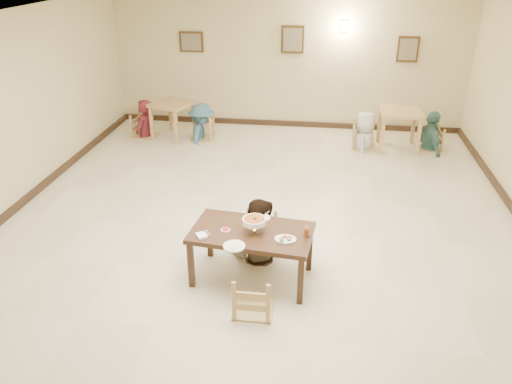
# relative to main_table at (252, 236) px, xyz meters

# --- Properties ---
(floor) EXTENTS (10.00, 10.00, 0.00)m
(floor) POSITION_rel_main_table_xyz_m (-0.06, 1.16, -0.62)
(floor) COLOR beige
(floor) RESTS_ON ground
(ceiling) EXTENTS (10.00, 10.00, 0.00)m
(ceiling) POSITION_rel_main_table_xyz_m (-0.06, 1.16, 2.38)
(ceiling) COLOR white
(ceiling) RESTS_ON wall_back
(wall_back) EXTENTS (10.00, 0.00, 10.00)m
(wall_back) POSITION_rel_main_table_xyz_m (-0.06, 6.16, 0.88)
(wall_back) COLOR beige
(wall_back) RESTS_ON floor
(baseboard_back) EXTENTS (8.00, 0.06, 0.12)m
(baseboard_back) POSITION_rel_main_table_xyz_m (-0.06, 6.13, -0.56)
(baseboard_back) COLOR #332317
(baseboard_back) RESTS_ON floor
(baseboard_left) EXTENTS (0.06, 10.00, 0.12)m
(baseboard_left) POSITION_rel_main_table_xyz_m (-4.03, 1.16, -0.56)
(baseboard_left) COLOR #332317
(baseboard_left) RESTS_ON floor
(picture_a) EXTENTS (0.55, 0.04, 0.45)m
(picture_a) POSITION_rel_main_table_xyz_m (-2.26, 6.11, 1.28)
(picture_a) COLOR #3E2913
(picture_a) RESTS_ON wall_back
(picture_b) EXTENTS (0.50, 0.04, 0.60)m
(picture_b) POSITION_rel_main_table_xyz_m (0.04, 6.11, 1.38)
(picture_b) COLOR #3E2913
(picture_b) RESTS_ON wall_back
(picture_c) EXTENTS (0.45, 0.04, 0.55)m
(picture_c) POSITION_rel_main_table_xyz_m (2.54, 6.11, 1.23)
(picture_c) COLOR #3E2913
(picture_c) RESTS_ON wall_back
(wall_sconce) EXTENTS (0.16, 0.05, 0.22)m
(wall_sconce) POSITION_rel_main_table_xyz_m (1.14, 6.12, 1.68)
(wall_sconce) COLOR #FFD88C
(wall_sconce) RESTS_ON wall_back
(main_table) EXTENTS (1.57, 0.99, 0.70)m
(main_table) POSITION_rel_main_table_xyz_m (0.00, 0.00, 0.00)
(main_table) COLOR #3E2414
(main_table) RESTS_ON floor
(chair_far) EXTENTS (0.47, 0.47, 1.01)m
(chair_far) POSITION_rel_main_table_xyz_m (-0.01, 0.64, -0.11)
(chair_far) COLOR tan
(chair_far) RESTS_ON floor
(chair_near) EXTENTS (0.46, 0.46, 0.99)m
(chair_near) POSITION_rel_main_table_xyz_m (0.11, -0.63, -0.12)
(chair_near) COLOR tan
(chair_near) RESTS_ON floor
(main_diner) EXTENTS (0.88, 0.72, 1.69)m
(main_diner) POSITION_rel_main_table_xyz_m (-0.01, 0.54, 0.23)
(main_diner) COLOR gray
(main_diner) RESTS_ON floor
(curry_warmer) EXTENTS (0.33, 0.29, 0.26)m
(curry_warmer) POSITION_rel_main_table_xyz_m (0.03, -0.03, 0.23)
(curry_warmer) COLOR silver
(curry_warmer) RESTS_ON main_table
(rice_plate_far) EXTENTS (0.30, 0.30, 0.07)m
(rice_plate_far) POSITION_rel_main_table_xyz_m (0.05, 0.32, 0.10)
(rice_plate_far) COLOR white
(rice_plate_far) RESTS_ON main_table
(rice_plate_near) EXTENTS (0.26, 0.26, 0.06)m
(rice_plate_near) POSITION_rel_main_table_xyz_m (-0.15, -0.39, 0.09)
(rice_plate_near) COLOR white
(rice_plate_near) RESTS_ON main_table
(fried_plate) EXTENTS (0.26, 0.26, 0.06)m
(fried_plate) POSITION_rel_main_table_xyz_m (0.43, -0.17, 0.10)
(fried_plate) COLOR white
(fried_plate) RESTS_ON main_table
(chili_dish) EXTENTS (0.12, 0.12, 0.02)m
(chili_dish) POSITION_rel_main_table_xyz_m (-0.32, -0.05, 0.09)
(chili_dish) COLOR white
(chili_dish) RESTS_ON main_table
(napkin_cutlery) EXTENTS (0.20, 0.23, 0.03)m
(napkin_cutlery) POSITION_rel_main_table_xyz_m (-0.58, -0.21, 0.09)
(napkin_cutlery) COLOR white
(napkin_cutlery) RESTS_ON main_table
(drink_glass) EXTENTS (0.07, 0.07, 0.14)m
(drink_glass) POSITION_rel_main_table_xyz_m (0.67, -0.03, 0.14)
(drink_glass) COLOR white
(drink_glass) RESTS_ON main_table
(bg_table_left) EXTENTS (1.02, 1.02, 0.79)m
(bg_table_left) POSITION_rel_main_table_xyz_m (-2.48, 5.01, 0.03)
(bg_table_left) COLOR tan
(bg_table_left) RESTS_ON floor
(bg_table_right) EXTENTS (0.84, 0.84, 0.83)m
(bg_table_right) POSITION_rel_main_table_xyz_m (2.37, 4.95, 0.08)
(bg_table_right) COLOR tan
(bg_table_right) RESTS_ON floor
(bg_chair_ll) EXTENTS (0.47, 0.47, 1.00)m
(bg_chair_ll) POSITION_rel_main_table_xyz_m (-3.13, 4.93, -0.12)
(bg_chair_ll) COLOR tan
(bg_chair_ll) RESTS_ON floor
(bg_chair_lr) EXTENTS (0.49, 0.49, 1.04)m
(bg_chair_lr) POSITION_rel_main_table_xyz_m (-1.83, 4.99, -0.10)
(bg_chair_lr) COLOR tan
(bg_chair_lr) RESTS_ON floor
(bg_chair_rl) EXTENTS (0.50, 0.50, 1.06)m
(bg_chair_rl) POSITION_rel_main_table_xyz_m (1.69, 4.92, -0.09)
(bg_chair_rl) COLOR tan
(bg_chair_rl) RESTS_ON floor
(bg_chair_rr) EXTENTS (0.44, 0.44, 0.94)m
(bg_chair_rr) POSITION_rel_main_table_xyz_m (3.06, 5.00, -0.15)
(bg_chair_rr) COLOR tan
(bg_chair_rr) RESTS_ON floor
(bg_diner_a) EXTENTS (0.49, 0.67, 1.70)m
(bg_diner_a) POSITION_rel_main_table_xyz_m (-3.13, 4.93, 0.23)
(bg_diner_a) COLOR maroon
(bg_diner_a) RESTS_ON floor
(bg_diner_b) EXTENTS (0.64, 1.06, 1.59)m
(bg_diner_b) POSITION_rel_main_table_xyz_m (-1.83, 4.99, 0.18)
(bg_diner_b) COLOR teal
(bg_diner_b) RESTS_ON floor
(bg_diner_c) EXTENTS (0.61, 0.83, 1.55)m
(bg_diner_c) POSITION_rel_main_table_xyz_m (1.69, 4.92, 0.16)
(bg_diner_c) COLOR silver
(bg_diner_c) RESTS_ON floor
(bg_diner_d) EXTENTS (0.62, 1.04, 1.65)m
(bg_diner_d) POSITION_rel_main_table_xyz_m (3.06, 5.00, 0.21)
(bg_diner_d) COLOR #4A817E
(bg_diner_d) RESTS_ON floor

